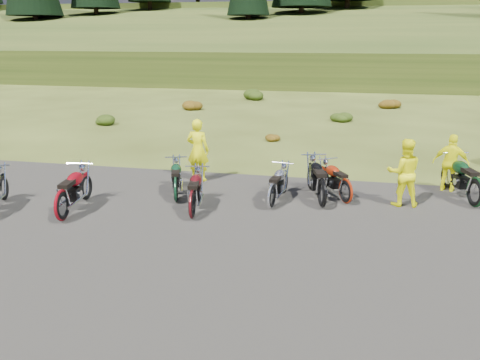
# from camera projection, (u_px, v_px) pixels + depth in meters

# --- Properties ---
(ground) EXTENTS (300.00, 300.00, 0.00)m
(ground) POSITION_uv_depth(u_px,v_px,m) (234.00, 224.00, 11.15)
(ground) COLOR #363F15
(ground) RESTS_ON ground
(gravel_pad) EXTENTS (20.00, 12.00, 0.04)m
(gravel_pad) POSITION_uv_depth(u_px,v_px,m) (213.00, 262.00, 9.28)
(gravel_pad) COLOR black
(gravel_pad) RESTS_ON ground
(hill_slope) EXTENTS (300.00, 45.97, 9.37)m
(hill_slope) POSITION_uv_depth(u_px,v_px,m) (319.00, 71.00, 57.92)
(hill_slope) COLOR #273B13
(hill_slope) RESTS_ON ground
(hill_plateau) EXTENTS (300.00, 90.00, 9.17)m
(hill_plateau) POSITION_uv_depth(u_px,v_px,m) (329.00, 53.00, 114.05)
(hill_plateau) COLOR #273B13
(hill_plateau) RESTS_ON ground
(shrub_1) EXTENTS (1.03, 1.03, 0.61)m
(shrub_1) POSITION_uv_depth(u_px,v_px,m) (104.00, 118.00, 23.37)
(shrub_1) COLOR #1B350D
(shrub_1) RESTS_ON ground
(shrub_2) EXTENTS (1.30, 1.30, 0.77)m
(shrub_2) POSITION_uv_depth(u_px,v_px,m) (191.00, 104.00, 27.75)
(shrub_2) COLOR #6A370D
(shrub_2) RESTS_ON ground
(shrub_3) EXTENTS (1.56, 1.56, 0.92)m
(shrub_3) POSITION_uv_depth(u_px,v_px,m) (254.00, 93.00, 32.13)
(shrub_3) COLOR #1B350D
(shrub_3) RESTS_ON ground
(shrub_4) EXTENTS (0.77, 0.77, 0.45)m
(shrub_4) POSITION_uv_depth(u_px,v_px,m) (271.00, 136.00, 19.77)
(shrub_4) COLOR #6A370D
(shrub_4) RESTS_ON ground
(shrub_5) EXTENTS (1.03, 1.03, 0.61)m
(shrub_5) POSITION_uv_depth(u_px,v_px,m) (340.00, 116.00, 24.15)
(shrub_5) COLOR #1B350D
(shrub_5) RESTS_ON ground
(shrub_6) EXTENTS (1.30, 1.30, 0.77)m
(shrub_6) POSITION_uv_depth(u_px,v_px,m) (389.00, 102.00, 28.53)
(shrub_6) COLOR #6A370D
(shrub_6) RESTS_ON ground
(motorcycle_1) EXTENTS (0.98, 2.23, 1.13)m
(motorcycle_1) POSITION_uv_depth(u_px,v_px,m) (64.00, 221.00, 11.30)
(motorcycle_1) COLOR maroon
(motorcycle_1) RESTS_ON ground
(motorcycle_2) EXTENTS (1.17, 2.00, 0.99)m
(motorcycle_2) POSITION_uv_depth(u_px,v_px,m) (176.00, 202.00, 12.57)
(motorcycle_2) COLOR #0E331D
(motorcycle_2) RESTS_ON ground
(motorcycle_3) EXTENTS (0.89, 1.94, 0.98)m
(motorcycle_3) POSITION_uv_depth(u_px,v_px,m) (271.00, 209.00, 12.09)
(motorcycle_3) COLOR silver
(motorcycle_3) RESTS_ON ground
(motorcycle_4) EXTENTS (0.96, 2.06, 1.04)m
(motorcycle_4) POSITION_uv_depth(u_px,v_px,m) (192.00, 219.00, 11.44)
(motorcycle_4) COLOR #440B0F
(motorcycle_4) RESTS_ON ground
(motorcycle_5) EXTENTS (1.26, 2.29, 1.14)m
(motorcycle_5) POSITION_uv_depth(u_px,v_px,m) (321.00, 208.00, 12.16)
(motorcycle_5) COLOR black
(motorcycle_5) RESTS_ON ground
(motorcycle_6) EXTENTS (1.48, 1.96, 0.99)m
(motorcycle_6) POSITION_uv_depth(u_px,v_px,m) (345.00, 204.00, 12.44)
(motorcycle_6) COLOR maroon
(motorcycle_6) RESTS_ON ground
(motorcycle_7) EXTENTS (1.27, 2.36, 1.17)m
(motorcycle_7) POSITION_uv_depth(u_px,v_px,m) (473.00, 208.00, 12.19)
(motorcycle_7) COLOR black
(motorcycle_7) RESTS_ON ground
(person_middle) EXTENTS (0.73, 0.51, 1.90)m
(person_middle) POSITION_uv_depth(u_px,v_px,m) (198.00, 151.00, 14.12)
(person_middle) COLOR #E5E60C
(person_middle) RESTS_ON ground
(person_right_a) EXTENTS (0.92, 0.75, 1.78)m
(person_right_a) POSITION_uv_depth(u_px,v_px,m) (404.00, 174.00, 12.05)
(person_right_a) COLOR #E5E60C
(person_right_a) RESTS_ON ground
(person_right_b) EXTENTS (1.04, 0.66, 1.64)m
(person_right_b) POSITION_uv_depth(u_px,v_px,m) (451.00, 164.00, 13.19)
(person_right_b) COLOR #E5E60C
(person_right_b) RESTS_ON ground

